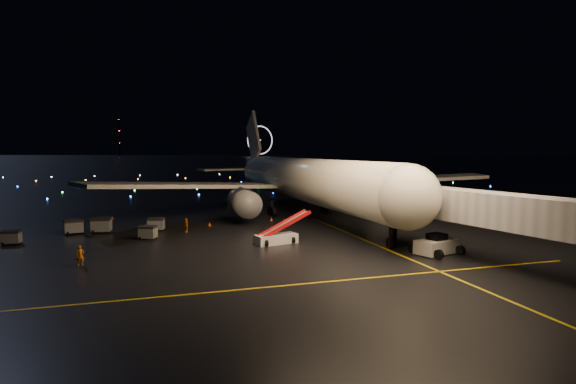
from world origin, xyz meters
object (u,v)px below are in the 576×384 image
baggage_cart_0 (148,233)px  crew_a (80,256)px  baggage_cart_1 (156,224)px  baggage_cart_4 (11,237)px  baggage_cart_3 (74,227)px  belt_loader (276,229)px  crew_c (186,225)px  airliner (296,156)px  baggage_cart_2 (101,225)px  pushback_tug (437,244)px

baggage_cart_0 → crew_a: bearing=-93.9°
baggage_cart_1 → baggage_cart_4: size_ratio=1.08×
baggage_cart_0 → baggage_cart_3: (-8.76, 6.16, 0.11)m
belt_loader → crew_c: size_ratio=3.88×
airliner → crew_c: bearing=-148.3°
belt_loader → baggage_cart_2: size_ratio=3.06×
baggage_cart_0 → baggage_cart_4: (-14.26, 1.37, -0.01)m
pushback_tug → baggage_cart_3: pushback_tug is taller
crew_a → crew_c: (10.26, 14.14, -0.04)m
airliner → crew_a: 40.09m
baggage_cart_1 → baggage_cart_2: baggage_cart_2 is taller
baggage_cart_2 → crew_a: bearing=-82.5°
belt_loader → baggage_cart_4: 28.90m
belt_loader → crew_a: size_ratio=3.73×
airliner → baggage_cart_2: bearing=-163.2°
baggage_cart_0 → baggage_cart_2: (-5.56, 5.95, 0.17)m
pushback_tug → baggage_cart_3: size_ratio=2.06×
pushback_tug → belt_loader: size_ratio=0.63×
airliner → baggage_cart_0: size_ratio=35.86×
crew_a → baggage_cart_4: crew_a is taller
baggage_cart_0 → baggage_cart_2: bearing=157.0°
crew_a → baggage_cart_4: (-8.58, 12.12, -0.15)m
crew_a → baggage_cart_0: crew_a is taller
pushback_tug → crew_c: (-22.79, 19.46, -0.15)m
baggage_cart_3 → baggage_cart_4: baggage_cart_3 is taller
baggage_cart_0 → baggage_cart_1: baggage_cart_1 is taller
pushback_tug → baggage_cart_3: (-36.14, 22.23, -0.14)m
pushback_tug → baggage_cart_0: (-27.38, 16.07, -0.25)m
crew_a → baggage_cart_1: size_ratio=0.94×
baggage_cart_4 → airliner: bearing=26.0°
crew_a → crew_c: 17.47m
crew_a → baggage_cart_0: 12.16m
belt_loader → baggage_cart_4: (-27.76, 7.99, -0.89)m
baggage_cart_1 → baggage_cart_3: 9.74m
baggage_cart_1 → baggage_cart_2: (-6.53, 0.38, 0.12)m
baggage_cart_1 → baggage_cart_2: size_ratio=0.87×
pushback_tug → baggage_cart_2: size_ratio=1.94×
baggage_cart_0 → pushback_tug: bearing=-6.5°
airliner → baggage_cart_3: (-31.81, -9.76, -8.45)m
baggage_cart_1 → airliner: bearing=39.6°
crew_a → baggage_cart_3: bearing=87.1°
baggage_cart_3 → belt_loader: bearing=-44.3°
baggage_cart_0 → baggage_cart_2: size_ratio=0.82×
pushback_tug → belt_loader: (-13.88, 9.45, 0.62)m
pushback_tug → baggage_cart_4: size_ratio=2.40×
pushback_tug → baggage_cart_1: bearing=123.7°
belt_loader → baggage_cart_0: belt_loader is taller
airliner → baggage_cart_2: size_ratio=29.55×
baggage_cart_0 → baggage_cart_4: size_ratio=1.02×
baggage_cart_0 → baggage_cart_3: baggage_cart_3 is taller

